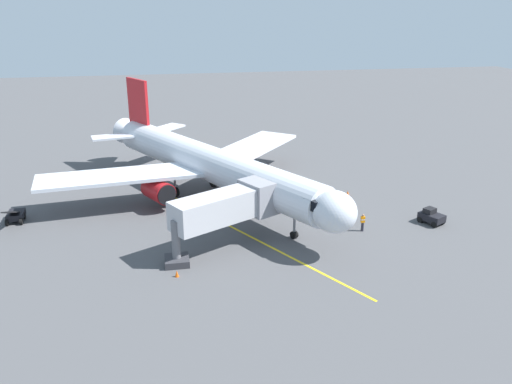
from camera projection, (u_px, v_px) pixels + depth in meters
name	position (u px, v px, depth m)	size (l,w,h in m)	color
ground_plane	(214.00, 197.00, 58.43)	(220.00, 220.00, 0.00)	#4C4C4F
apron_lead_in_line	(216.00, 219.00, 52.48)	(0.24, 40.00, 0.01)	yellow
airplane	(207.00, 163.00, 56.86)	(31.11, 36.91, 11.50)	silver
jet_bridge	(231.00, 206.00, 45.56)	(10.88, 7.55, 5.40)	#B7B7BC
ground_crew_marshaller	(363.00, 222.00, 49.49)	(0.40, 0.26, 1.71)	#23232D
tug_near_nose	(431.00, 216.00, 51.32)	(2.38, 2.73, 1.50)	black
belt_loader_portside	(15.00, 215.00, 51.62)	(1.63, 4.62, 2.32)	black
safety_cone_nose_left	(177.00, 274.00, 41.35)	(0.32, 0.32, 0.55)	#F2590F
safety_cone_nose_right	(341.00, 224.00, 50.71)	(0.32, 0.32, 0.55)	#F2590F
safety_cone_wing_port	(348.00, 193.00, 58.94)	(0.32, 0.32, 0.55)	#F2590F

